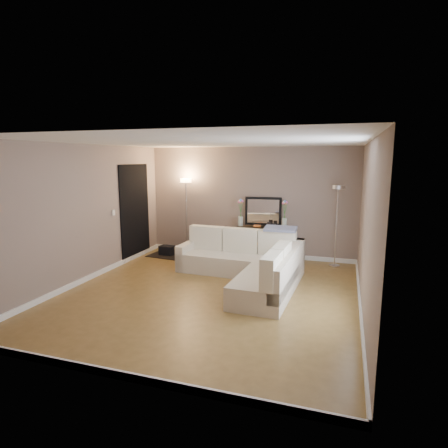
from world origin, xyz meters
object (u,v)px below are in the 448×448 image
(console_table, at_px, (258,241))
(floor_lamp_unlit, at_px, (337,210))
(floor_lamp_lit, at_px, (186,201))
(sectional_sofa, at_px, (250,264))

(console_table, bearing_deg, floor_lamp_unlit, -4.23)
(floor_lamp_lit, bearing_deg, floor_lamp_unlit, -2.32)
(sectional_sofa, relative_size, floor_lamp_lit, 1.39)
(console_table, relative_size, floor_lamp_unlit, 0.69)
(sectional_sofa, bearing_deg, floor_lamp_unlit, 43.83)
(sectional_sofa, xyz_separation_m, floor_lamp_unlit, (1.54, 1.48, 0.92))
(sectional_sofa, relative_size, console_table, 2.08)
(console_table, distance_m, floor_lamp_lit, 2.04)
(console_table, bearing_deg, sectional_sofa, -82.94)
(floor_lamp_lit, bearing_deg, sectional_sofa, -38.54)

